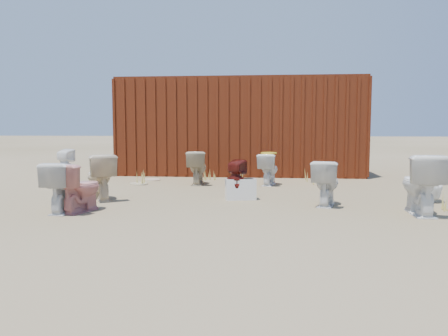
# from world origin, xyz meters

# --- Properties ---
(ground) EXTENTS (100.00, 100.00, 0.00)m
(ground) POSITION_xyz_m (0.00, 0.00, 0.00)
(ground) COLOR brown
(ground) RESTS_ON ground
(shipping_container) EXTENTS (6.00, 2.40, 2.40)m
(shipping_container) POSITION_xyz_m (0.00, 5.20, 1.20)
(shipping_container) COLOR #43140B
(shipping_container) RESTS_ON ground
(toilet_front_a) EXTENTS (0.43, 0.71, 0.71)m
(toilet_front_a) POSITION_xyz_m (-2.16, -0.44, 0.36)
(toilet_front_a) COLOR white
(toilet_front_a) RESTS_ON ground
(toilet_front_pink) EXTENTS (0.57, 0.77, 0.70)m
(toilet_front_pink) POSITION_xyz_m (-1.95, -0.39, 0.35)
(toilet_front_pink) COLOR #DE8980
(toilet_front_pink) RESTS_ON ground
(toilet_front_c) EXTENTS (0.55, 0.76, 0.70)m
(toilet_front_c) POSITION_xyz_m (1.58, 0.46, 0.35)
(toilet_front_c) COLOR white
(toilet_front_c) RESTS_ON ground
(toilet_front_maroon) EXTENTS (0.39, 0.40, 0.66)m
(toilet_front_maroon) POSITION_xyz_m (0.17, 0.89, 0.33)
(toilet_front_maroon) COLOR #50120D
(toilet_front_maroon) RESTS_ON ground
(toilet_front_e) EXTENTS (0.49, 0.83, 0.83)m
(toilet_front_e) POSITION_xyz_m (2.78, -0.11, 0.42)
(toilet_front_e) COLOR white
(toilet_front_e) RESTS_ON ground
(toilet_back_a) EXTENTS (0.38, 0.38, 0.73)m
(toilet_back_a) POSITION_xyz_m (-3.60, 2.58, 0.37)
(toilet_back_a) COLOR white
(toilet_back_a) RESTS_ON ground
(toilet_back_beige_left) EXTENTS (0.76, 0.86, 0.76)m
(toilet_back_beige_left) POSITION_xyz_m (-2.05, 0.61, 0.38)
(toilet_back_beige_left) COLOR beige
(toilet_back_beige_left) RESTS_ON ground
(toilet_back_beige_right) EXTENTS (0.42, 0.70, 0.70)m
(toilet_back_beige_right) POSITION_xyz_m (-0.77, 2.70, 0.35)
(toilet_back_beige_right) COLOR #C0AF8D
(toilet_back_beige_right) RESTS_ON ground
(toilet_back_yellowlid) EXTENTS (0.50, 0.70, 0.65)m
(toilet_back_yellowlid) POSITION_xyz_m (0.72, 2.75, 0.33)
(toilet_back_yellowlid) COLOR white
(toilet_back_yellowlid) RESTS_ON ground
(toilet_back_e) EXTENTS (0.34, 0.35, 0.71)m
(toilet_back_e) POSITION_xyz_m (3.30, 0.89, 0.35)
(toilet_back_e) COLOR white
(toilet_back_e) RESTS_ON ground
(yellow_lid) EXTENTS (0.33, 0.41, 0.02)m
(yellow_lid) POSITION_xyz_m (0.72, 2.75, 0.66)
(yellow_lid) COLOR gold
(yellow_lid) RESTS_ON toilet_back_yellowlid
(loose_tank) EXTENTS (0.53, 0.31, 0.35)m
(loose_tank) POSITION_xyz_m (0.25, 0.86, 0.17)
(loose_tank) COLOR white
(loose_tank) RESTS_ON ground
(loose_lid_near) EXTENTS (0.54, 0.60, 0.02)m
(loose_lid_near) POSITION_xyz_m (-2.00, 2.60, 0.01)
(loose_lid_near) COLOR tan
(loose_lid_near) RESTS_ON ground
(loose_lid_far) EXTENTS (0.56, 0.59, 0.02)m
(loose_lid_far) POSITION_xyz_m (-1.91, 3.32, 0.01)
(loose_lid_far) COLOR beige
(loose_lid_far) RESTS_ON ground
(weed_clump_a) EXTENTS (0.36, 0.36, 0.27)m
(weed_clump_a) POSITION_xyz_m (-1.90, 2.65, 0.13)
(weed_clump_a) COLOR #B2A147
(weed_clump_a) RESTS_ON ground
(weed_clump_b) EXTENTS (0.32, 0.32, 0.27)m
(weed_clump_b) POSITION_xyz_m (0.03, 2.92, 0.14)
(weed_clump_b) COLOR #B2A147
(weed_clump_b) RESTS_ON ground
(weed_clump_c) EXTENTS (0.36, 0.36, 0.35)m
(weed_clump_c) POSITION_xyz_m (1.80, 2.74, 0.18)
(weed_clump_c) COLOR #B2A147
(weed_clump_c) RESTS_ON ground
(weed_clump_d) EXTENTS (0.30, 0.30, 0.22)m
(weed_clump_d) POSITION_xyz_m (-0.61, 3.50, 0.11)
(weed_clump_d) COLOR #B2A147
(weed_clump_d) RESTS_ON ground
(weed_clump_e) EXTENTS (0.34, 0.34, 0.28)m
(weed_clump_e) POSITION_xyz_m (1.69, 3.50, 0.14)
(weed_clump_e) COLOR #B2A147
(weed_clump_e) RESTS_ON ground
(weed_clump_f) EXTENTS (0.28, 0.28, 0.23)m
(weed_clump_f) POSITION_xyz_m (3.31, 0.27, 0.12)
(weed_clump_f) COLOR #B2A147
(weed_clump_f) RESTS_ON ground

